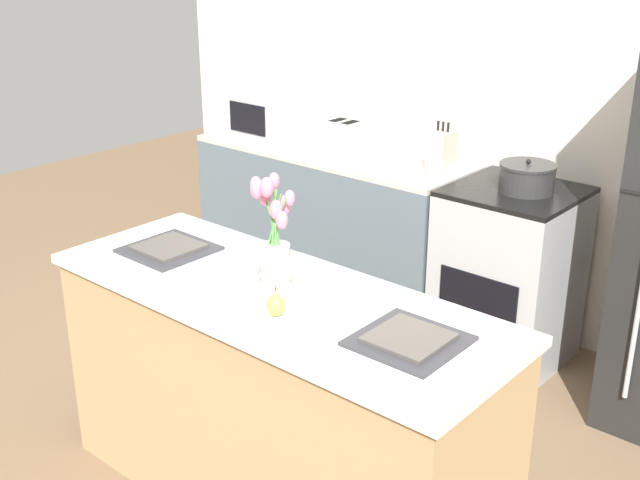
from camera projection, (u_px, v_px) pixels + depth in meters
name	position (u px, v px, depth m)	size (l,w,h in m)	color
back_wall	(544.00, 87.00, 4.09)	(5.20, 0.08, 2.70)	silver
kitchen_island	(276.00, 401.00, 3.00)	(1.80, 0.66, 0.91)	tan
back_counter	(333.00, 224.00, 4.77)	(1.68, 0.60, 0.92)	slate
stove_range	(508.00, 276.00, 4.07)	(0.60, 0.61, 0.92)	#B2B5B7
flower_vase	(274.00, 244.00, 2.75)	(0.16, 0.13, 0.44)	silver
pear_figurine	(276.00, 304.00, 2.64)	(0.06, 0.06, 0.11)	#9EBC47
plate_setting_left	(168.00, 249.00, 3.18)	(0.32, 0.32, 0.02)	#333338
plate_setting_right	(408.00, 340.00, 2.48)	(0.32, 0.32, 0.02)	#333338
toaster	(344.00, 136.00, 4.54)	(0.28, 0.18, 0.17)	#B7BABC
cooking_pot	(527.00, 177.00, 3.84)	(0.27, 0.27, 0.16)	#2D2D2D
microwave	(274.00, 114.00, 4.84)	(0.48, 0.37, 0.27)	#B7BABC
knife_block	(442.00, 152.00, 4.12)	(0.10, 0.14, 0.27)	beige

